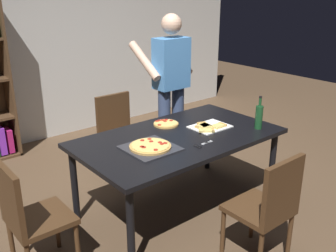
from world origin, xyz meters
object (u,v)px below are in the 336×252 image
(chair_far_side, at_px, (119,130))
(pepperoni_pizza_on_tray, at_px, (150,147))
(wine_bottle, at_px, (259,116))
(kitchen_scissors, at_px, (201,145))
(person_serving_pizza, at_px, (170,83))
(second_pizza_plain, at_px, (166,124))
(chair_left_end, at_px, (28,213))
(dining_table, at_px, (179,142))
(chair_near_camera, at_px, (268,205))

(chair_far_side, distance_m, pepperoni_pizza_on_tray, 1.17)
(pepperoni_pizza_on_tray, distance_m, wine_bottle, 1.11)
(chair_far_side, xyz_separation_m, wine_bottle, (0.70, -1.34, 0.36))
(kitchen_scissors, bearing_deg, person_serving_pizza, 62.48)
(pepperoni_pizza_on_tray, bearing_deg, wine_bottle, -13.88)
(kitchen_scissors, distance_m, second_pizza_plain, 0.59)
(chair_far_side, height_order, person_serving_pizza, person_serving_pizza)
(pepperoni_pizza_on_tray, relative_size, kitchen_scissors, 2.12)
(wine_bottle, height_order, kitchen_scissors, wine_bottle)
(chair_left_end, xyz_separation_m, pepperoni_pizza_on_tray, (1.03, -0.07, 0.25))
(chair_left_end, relative_size, kitchen_scissors, 4.66)
(dining_table, height_order, chair_near_camera, chair_near_camera)
(chair_far_side, xyz_separation_m, kitchen_scissors, (-0.00, -1.30, 0.24))
(chair_near_camera, height_order, pepperoni_pizza_on_tray, chair_near_camera)
(dining_table, relative_size, person_serving_pizza, 1.05)
(person_serving_pizza, bearing_deg, chair_far_side, 158.54)
(chair_near_camera, relative_size, second_pizza_plain, 3.71)
(chair_far_side, xyz_separation_m, second_pizza_plain, (0.09, -0.71, 0.25))
(chair_far_side, distance_m, wine_bottle, 1.56)
(wine_bottle, bearing_deg, chair_far_side, 117.61)
(chair_left_end, height_order, pepperoni_pizza_on_tray, chair_left_end)
(chair_left_end, distance_m, pepperoni_pizza_on_tray, 1.06)
(chair_near_camera, xyz_separation_m, wine_bottle, (0.70, 0.67, 0.36))
(chair_near_camera, relative_size, pepperoni_pizza_on_tray, 2.20)
(chair_near_camera, xyz_separation_m, chair_far_side, (0.00, 2.01, 0.00))
(chair_left_end, distance_m, second_pizza_plain, 1.54)
(chair_near_camera, xyz_separation_m, chair_left_end, (-1.40, 1.01, 0.00))
(dining_table, distance_m, person_serving_pizza, 1.02)
(chair_far_side, bearing_deg, chair_left_end, -144.35)
(chair_near_camera, distance_m, wine_bottle, 1.03)
(chair_near_camera, xyz_separation_m, pepperoni_pizza_on_tray, (-0.37, 0.94, 0.25))
(chair_near_camera, bearing_deg, chair_left_end, 144.35)
(chair_far_side, height_order, pepperoni_pizza_on_tray, chair_far_side)
(kitchen_scissors, xyz_separation_m, second_pizza_plain, (0.09, 0.59, 0.01))
(wine_bottle, height_order, second_pizza_plain, wine_bottle)
(wine_bottle, bearing_deg, kitchen_scissors, 176.36)
(chair_left_end, bearing_deg, chair_far_side, 35.65)
(second_pizza_plain, bearing_deg, person_serving_pizza, 46.52)
(chair_far_side, distance_m, chair_left_end, 1.73)
(chair_near_camera, height_order, person_serving_pizza, person_serving_pizza)
(dining_table, xyz_separation_m, chair_left_end, (-1.40, 0.00, -0.17))
(dining_table, distance_m, chair_left_end, 1.41)
(person_serving_pizza, distance_m, second_pizza_plain, 0.72)
(dining_table, relative_size, wine_bottle, 5.81)
(second_pizza_plain, bearing_deg, kitchen_scissors, -99.12)
(kitchen_scissors, relative_size, second_pizza_plain, 0.80)
(dining_table, distance_m, chair_far_side, 1.02)
(pepperoni_pizza_on_tray, height_order, wine_bottle, wine_bottle)
(dining_table, xyz_separation_m, chair_far_side, (0.00, 1.01, -0.17))
(chair_left_end, distance_m, kitchen_scissors, 1.45)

